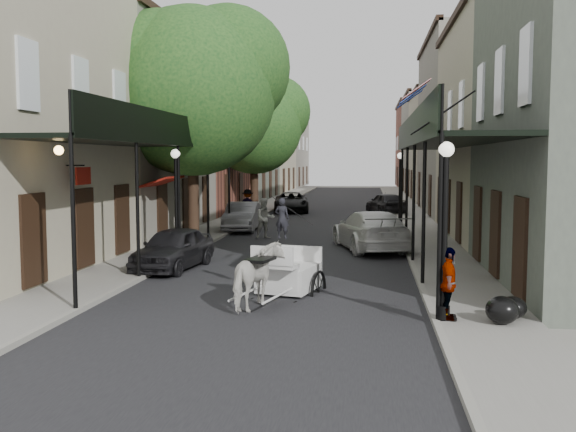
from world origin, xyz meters
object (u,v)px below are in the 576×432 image
(lamppost_left, at_px, (176,201))
(lamppost_right_far, at_px, (400,187))
(car_left_mid, at_px, (243,217))
(tree_near, at_px, (203,85))
(horse, at_px, (259,277))
(tree_far, at_px, (260,122))
(pedestrian_sidewalk_right, at_px, (449,284))
(carriage, at_px, (294,253))
(car_right_near, at_px, (370,230))
(lamppost_right_near, at_px, (445,228))
(pedestrian_sidewalk_left, at_px, (248,205))
(car_right_far, at_px, (386,203))
(car_left_far, at_px, (291,202))
(car_left_near, at_px, (173,248))
(pedestrian_walking, at_px, (265,218))

(lamppost_left, height_order, lamppost_right_far, same)
(car_left_mid, bearing_deg, tree_near, -100.10)
(horse, bearing_deg, lamppost_left, -46.10)
(lamppost_right_far, xyz_separation_m, horse, (-4.09, -19.00, -1.29))
(tree_far, bearing_deg, pedestrian_sidewalk_right, -72.12)
(carriage, xyz_separation_m, pedestrian_sidewalk_right, (3.64, -3.29, -0.10))
(pedestrian_sidewalk_right, relative_size, car_right_near, 0.29)
(lamppost_right_near, xyz_separation_m, pedestrian_sidewalk_left, (-8.30, 21.66, -1.08))
(lamppost_right_far, bearing_deg, car_right_far, 93.47)
(horse, xyz_separation_m, pedestrian_sidewalk_left, (-4.21, 20.66, 0.22))
(horse, relative_size, car_right_near, 0.34)
(tree_far, relative_size, car_left_mid, 2.04)
(lamppost_left, xyz_separation_m, car_left_far, (1.50, 20.62, -1.39))
(lamppost_right_far, height_order, pedestrian_sidewalk_right, lamppost_right_far)
(lamppost_right_far, relative_size, car_right_far, 0.91)
(car_left_near, bearing_deg, car_left_far, 94.09)
(lamppost_left, xyz_separation_m, car_left_mid, (0.50, 9.19, -1.36))
(tree_near, xyz_separation_m, pedestrian_walking, (2.20, 2.03, -5.59))
(tree_near, xyz_separation_m, tree_far, (-0.05, 14.00, -0.65))
(lamppost_left, height_order, pedestrian_sidewalk_left, lamppost_left)
(car_right_near, relative_size, car_right_far, 1.29)
(tree_far, distance_m, lamppost_right_near, 27.74)
(tree_near, bearing_deg, horse, -69.37)
(carriage, distance_m, car_right_far, 25.14)
(car_right_near, bearing_deg, car_left_far, -88.27)
(pedestrian_sidewalk_right, bearing_deg, car_left_near, 55.75)
(car_right_near, bearing_deg, pedestrian_sidewalk_left, -71.98)
(carriage, bearing_deg, car_right_far, 96.53)
(tree_near, xyz_separation_m, pedestrian_sidewalk_right, (8.40, -12.18, -5.60))
(lamppost_left, xyz_separation_m, car_left_near, (0.50, -2.00, -1.38))
(pedestrian_walking, distance_m, pedestrian_sidewalk_right, 15.50)
(pedestrian_sidewalk_right, bearing_deg, pedestrian_sidewalk_left, 24.52)
(horse, height_order, car_left_far, horse)
(car_left_near, relative_size, car_left_far, 0.82)
(lamppost_right_far, bearing_deg, car_left_near, -118.81)
(horse, bearing_deg, pedestrian_sidewalk_left, -65.00)
(horse, relative_size, pedestrian_sidewalk_right, 1.17)
(tree_near, relative_size, lamppost_right_far, 2.60)
(tree_near, distance_m, car_left_near, 8.51)
(pedestrian_sidewalk_left, bearing_deg, horse, 105.97)
(tree_near, relative_size, pedestrian_walking, 5.37)
(tree_near, xyz_separation_m, lamppost_right_far, (8.30, 7.82, -4.44))
(car_right_near, distance_m, car_right_far, 17.15)
(pedestrian_walking, bearing_deg, car_left_near, -125.73)
(pedestrian_walking, bearing_deg, car_left_far, 67.69)
(car_left_mid, bearing_deg, pedestrian_sidewalk_left, 94.35)
(tree_far, height_order, pedestrian_sidewalk_right, tree_far)
(lamppost_right_far, xyz_separation_m, car_right_near, (-1.50, -8.88, -1.29))
(lamppost_left, distance_m, car_right_far, 21.70)
(lamppost_right_near, distance_m, car_left_near, 9.86)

